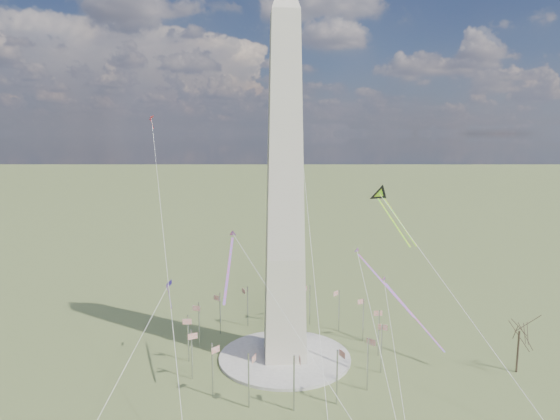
{
  "coord_description": "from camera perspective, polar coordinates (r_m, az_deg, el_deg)",
  "views": [
    {
      "loc": [
        -10.15,
        -128.32,
        60.9
      ],
      "look_at": [
        -1.29,
        0.0,
        41.19
      ],
      "focal_mm": 32.0,
      "sensor_mm": 36.0,
      "label": 1
    }
  ],
  "objects": [
    {
      "name": "ground",
      "position": [
        142.4,
        0.54,
        -16.61
      ],
      "size": [
        2000.0,
        2000.0,
        0.0
      ],
      "primitive_type": "plane",
      "color": "#545C2E",
      "rests_on": "ground"
    },
    {
      "name": "plaza",
      "position": [
        142.23,
        0.54,
        -16.46
      ],
      "size": [
        36.0,
        36.0,
        0.8
      ],
      "primitive_type": "cylinder",
      "color": "beige",
      "rests_on": "ground"
    },
    {
      "name": "washington_monument",
      "position": [
        129.37,
        0.57,
        2.97
      ],
      "size": [
        15.56,
        15.56,
        100.0
      ],
      "color": "#B1AD94",
      "rests_on": "plaza"
    },
    {
      "name": "flagpole_ring",
      "position": [
        139.44,
        0.54,
        -13.91
      ],
      "size": [
        54.4,
        54.4,
        13.0
      ],
      "color": "#B5B8BC",
      "rests_on": "ground"
    },
    {
      "name": "tree_near",
      "position": [
        144.12,
        25.7,
        -12.08
      ],
      "size": [
        9.5,
        9.5,
        16.62
      ],
      "color": "#493C2C",
      "rests_on": "ground"
    },
    {
      "name": "kite_delta_black",
      "position": [
        146.83,
        11.55,
        1.44
      ],
      "size": [
        10.07,
        18.7,
        15.26
      ],
      "rotation": [
        0.0,
        0.0,
        3.46
      ],
      "color": "black",
      "rests_on": "ground"
    },
    {
      "name": "kite_diamond_purple",
      "position": [
        138.24,
        -12.56,
        -8.64
      ],
      "size": [
        1.8,
        2.78,
        8.46
      ],
      "rotation": [
        0.0,
        0.0,
        2.96
      ],
      "color": "navy",
      "rests_on": "ground"
    },
    {
      "name": "kite_streamer_left",
      "position": [
        130.62,
        10.92,
        -7.14
      ],
      "size": [
        11.72,
        17.36,
        13.63
      ],
      "rotation": [
        0.0,
        0.0,
        3.71
      ],
      "color": "#FB2746",
      "rests_on": "ground"
    },
    {
      "name": "kite_streamer_mid",
      "position": [
        120.52,
        -5.75,
        -5.5
      ],
      "size": [
        2.87,
        19.05,
        13.07
      ],
      "rotation": [
        0.0,
        0.0,
        3.05
      ],
      "color": "#FB2746",
      "rests_on": "ground"
    },
    {
      "name": "kite_streamer_right",
      "position": [
        147.26,
        13.91,
        -10.28
      ],
      "size": [
        12.84,
        20.04,
        15.53
      ],
      "rotation": [
        0.0,
        0.0,
        3.69
      ],
      "color": "#FB2746",
      "rests_on": "ground"
    },
    {
      "name": "kite_small_red",
      "position": [
        171.66,
        -14.47,
        10.04
      ],
      "size": [
        1.44,
        2.06,
        4.3
      ],
      "rotation": [
        0.0,
        0.0,
        2.39
      ],
      "color": "red",
      "rests_on": "ground"
    },
    {
      "name": "kite_small_white",
      "position": [
        176.66,
        2.44,
        7.43
      ],
      "size": [
        1.31,
        1.85,
        3.86
      ],
      "rotation": [
        0.0,
        0.0,
        2.37
      ],
      "color": "white",
      "rests_on": "ground"
    }
  ]
}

